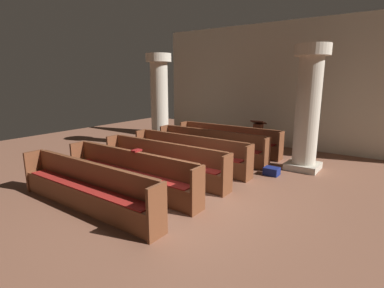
{
  "coord_description": "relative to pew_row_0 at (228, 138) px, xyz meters",
  "views": [
    {
      "loc": [
        3.79,
        -4.86,
        2.54
      ],
      "look_at": [
        -0.87,
        1.67,
        0.75
      ],
      "focal_mm": 27.79,
      "sensor_mm": 36.0,
      "label": 1
    }
  ],
  "objects": [
    {
      "name": "back_wall",
      "position": [
        1.07,
        2.0,
        1.76
      ],
      "size": [
        10.0,
        0.16,
        4.5
      ],
      "primitive_type": "cube",
      "color": "beige",
      "rests_on": "ground"
    },
    {
      "name": "pew_row_0",
      "position": [
        0.0,
        0.0,
        0.0
      ],
      "size": [
        3.82,
        0.47,
        0.91
      ],
      "color": "brown",
      "rests_on": "ground"
    },
    {
      "name": "lectern",
      "position": [
        0.73,
        0.89,
        -0.03
      ],
      "size": [
        0.48,
        0.45,
        1.08
      ],
      "color": "#492215",
      "rests_on": "ground"
    },
    {
      "name": "pew_row_3",
      "position": [
        0.0,
        -3.42,
        0.0
      ],
      "size": [
        3.82,
        0.46,
        0.91
      ],
      "color": "brown",
      "rests_on": "ground"
    },
    {
      "name": "pew_row_4",
      "position": [
        0.0,
        -4.56,
        0.0
      ],
      "size": [
        3.82,
        0.46,
        0.91
      ],
      "color": "brown",
      "rests_on": "ground"
    },
    {
      "name": "hymn_book",
      "position": [
        0.05,
        -4.37,
        0.45
      ],
      "size": [
        0.15,
        0.22,
        0.04
      ],
      "primitive_type": "cube",
      "color": "maroon",
      "rests_on": "pew_row_4"
    },
    {
      "name": "ground_plane",
      "position": [
        1.07,
        -4.08,
        -0.49
      ],
      "size": [
        19.2,
        19.2,
        0.0
      ],
      "primitive_type": "plane",
      "color": "brown"
    },
    {
      "name": "kneeler_box_navy",
      "position": [
        2.19,
        -1.54,
        -0.38
      ],
      "size": [
        0.39,
        0.32,
        0.21
      ],
      "primitive_type": "cube",
      "color": "navy",
      "rests_on": "ground"
    },
    {
      "name": "pew_row_1",
      "position": [
        0.0,
        -1.14,
        0.0
      ],
      "size": [
        3.82,
        0.46,
        0.91
      ],
      "color": "brown",
      "rests_on": "ground"
    },
    {
      "name": "pew_row_2",
      "position": [
        0.0,
        -2.28,
        0.0
      ],
      "size": [
        3.82,
        0.46,
        0.91
      ],
      "color": "brown",
      "rests_on": "ground"
    },
    {
      "name": "pillar_far_side",
      "position": [
        -2.67,
        -0.5,
        1.29
      ],
      "size": [
        0.93,
        0.93,
        3.41
      ],
      "color": "#B6AD9A",
      "rests_on": "ground"
    },
    {
      "name": "pillar_aisle_side",
      "position": [
        2.72,
        -0.5,
        1.29
      ],
      "size": [
        0.93,
        0.93,
        3.41
      ],
      "color": "#B6AD9A",
      "rests_on": "ground"
    },
    {
      "name": "pew_row_5",
      "position": [
        0.0,
        -5.7,
        0.0
      ],
      "size": [
        3.82,
        0.47,
        0.91
      ],
      "color": "brown",
      "rests_on": "ground"
    }
  ]
}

